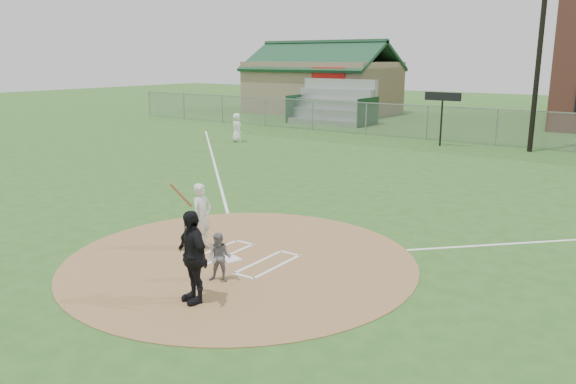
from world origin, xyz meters
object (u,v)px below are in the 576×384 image
Objects in this scene: ondeck_player at (237,128)px; batter_at_plate at (202,216)px; catcher at (220,257)px; umpire at (192,256)px; home_plate at (231,259)px.

ondeck_player is 0.93× the size of batter_at_plate.
catcher is 1.17m from umpire.
ondeck_player is (-12.50, 15.10, 0.79)m from home_plate.
catcher is at bearing 123.04° from umpire.
home_plate is 0.24× the size of ondeck_player.
home_plate is 1.42m from catcher.
batter_at_plate is at bearing 118.34° from catcher.
ondeck_player is at bearing 104.47° from catcher.
catcher is 0.65× the size of ondeck_player.
catcher is 2.29m from batter_at_plate.
home_plate is 1.44m from batter_at_plate.
umpire is at bearing 159.47° from ondeck_player.
umpire is 3.20m from batter_at_plate.
batter_at_plate reaches higher than home_plate.
home_plate is at bearing 132.28° from umpire.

